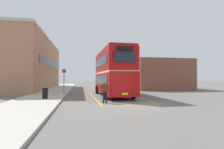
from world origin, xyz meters
The scene contains 10 objects.
ground_plane centered at (0.00, 14.40, 0.00)m, with size 135.60×135.60×0.00m, color #66605B.
sidewalk_left centered at (-6.50, 16.80, 0.07)m, with size 4.00×57.60×0.14m, color #B2ADA3.
brick_building_left centered at (-10.69, 20.76, 4.19)m, with size 5.31×23.74×8.37m.
depot_building_right centered at (9.99, 21.01, 2.46)m, with size 9.05×15.90×4.92m.
double_decker_bus centered at (0.36, 7.15, 2.51)m, with size 3.10×9.93×4.75m.
single_deck_bus centered at (2.78, 22.03, 1.64)m, with size 2.86×8.30×3.02m.
pedestrian_boarding centered at (-1.19, 1.76, 0.99)m, with size 0.57×0.28×1.70m.
litter_bin centered at (-5.97, 4.31, 0.63)m, with size 0.47×0.47×0.98m.
bus_stop_sign centered at (-4.83, 9.01, 1.79)m, with size 0.44×0.08×2.76m.
bay_marking_yellow centered at (0.38, 5.26, 0.00)m, with size 4.60×11.97×0.01m.
Camera 1 is at (-3.00, -11.79, 1.90)m, focal length 28.99 mm.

